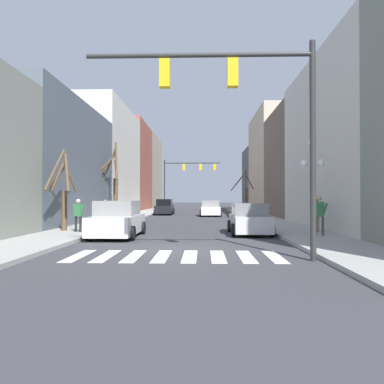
{
  "coord_description": "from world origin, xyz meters",
  "views": [
    {
      "loc": [
        0.87,
        -13.35,
        1.9
      ],
      "look_at": [
        -0.04,
        18.08,
        2.34
      ],
      "focal_mm": 35.0,
      "sensor_mm": 36.0,
      "label": 1
    }
  ],
  "objects_px": {
    "street_lamp_right_corner": "(313,167)",
    "pedestrian_on_left_sidewalk": "(316,212)",
    "pedestrian_on_right_sidewalk": "(78,212)",
    "pedestrian_waiting_at_curb": "(105,208)",
    "traffic_signal_near": "(247,101)",
    "street_tree_left_near": "(114,184)",
    "pedestrian_near_right_corner": "(319,212)",
    "car_parked_left_far": "(118,220)",
    "car_parked_left_mid": "(249,220)",
    "traffic_signal_far": "(185,173)",
    "car_parked_left_near": "(210,209)",
    "car_parked_right_far": "(165,207)",
    "street_tree_left_mid": "(245,194)",
    "street_tree_right_near": "(62,192)"
  },
  "relations": [
    {
      "from": "traffic_signal_near",
      "to": "street_tree_right_near",
      "type": "relative_size",
      "value": 1.61
    },
    {
      "from": "street_lamp_right_corner",
      "to": "pedestrian_on_left_sidewalk",
      "type": "relative_size",
      "value": 2.43
    },
    {
      "from": "car_parked_left_near",
      "to": "car_parked_left_mid",
      "type": "xyz_separation_m",
      "value": [
        1.63,
        -18.35,
        0.0
      ]
    },
    {
      "from": "traffic_signal_far",
      "to": "car_parked_left_near",
      "type": "height_order",
      "value": "traffic_signal_far"
    },
    {
      "from": "pedestrian_on_right_sidewalk",
      "to": "pedestrian_near_right_corner",
      "type": "distance_m",
      "value": 11.68
    },
    {
      "from": "pedestrian_on_left_sidewalk",
      "to": "street_tree_left_near",
      "type": "relative_size",
      "value": 0.27
    },
    {
      "from": "pedestrian_near_right_corner",
      "to": "traffic_signal_far",
      "type": "bearing_deg",
      "value": 127.72
    },
    {
      "from": "car_parked_right_far",
      "to": "pedestrian_on_left_sidewalk",
      "type": "distance_m",
      "value": 23.6
    },
    {
      "from": "car_parked_left_near",
      "to": "pedestrian_on_right_sidewalk",
      "type": "relative_size",
      "value": 2.74
    },
    {
      "from": "traffic_signal_near",
      "to": "pedestrian_waiting_at_curb",
      "type": "xyz_separation_m",
      "value": [
        -8.83,
        17.26,
        -3.71
      ]
    },
    {
      "from": "pedestrian_near_right_corner",
      "to": "street_tree_left_mid",
      "type": "bearing_deg",
      "value": 114.71
    },
    {
      "from": "car_parked_left_far",
      "to": "pedestrian_near_right_corner",
      "type": "distance_m",
      "value": 9.39
    },
    {
      "from": "pedestrian_waiting_at_curb",
      "to": "street_tree_left_mid",
      "type": "xyz_separation_m",
      "value": [
        12.49,
        15.71,
        1.22
      ]
    },
    {
      "from": "traffic_signal_near",
      "to": "street_lamp_right_corner",
      "type": "height_order",
      "value": "traffic_signal_near"
    },
    {
      "from": "traffic_signal_near",
      "to": "car_parked_left_mid",
      "type": "bearing_deg",
      "value": 82.57
    },
    {
      "from": "pedestrian_on_right_sidewalk",
      "to": "pedestrian_waiting_at_curb",
      "type": "xyz_separation_m",
      "value": [
        -1.21,
        9.81,
        -0.06
      ]
    },
    {
      "from": "car_parked_left_near",
      "to": "car_parked_left_far",
      "type": "relative_size",
      "value": 0.98
    },
    {
      "from": "traffic_signal_near",
      "to": "street_tree_left_mid",
      "type": "relative_size",
      "value": 1.39
    },
    {
      "from": "traffic_signal_near",
      "to": "car_parked_left_far",
      "type": "height_order",
      "value": "traffic_signal_near"
    },
    {
      "from": "car_parked_left_near",
      "to": "street_tree_left_near",
      "type": "relative_size",
      "value": 0.72
    },
    {
      "from": "traffic_signal_near",
      "to": "street_tree_left_mid",
      "type": "bearing_deg",
      "value": 83.66
    },
    {
      "from": "car_parked_right_far",
      "to": "car_parked_left_far",
      "type": "bearing_deg",
      "value": -179.74
    },
    {
      "from": "pedestrian_near_right_corner",
      "to": "street_tree_right_near",
      "type": "distance_m",
      "value": 12.81
    },
    {
      "from": "street_tree_right_near",
      "to": "car_parked_left_far",
      "type": "bearing_deg",
      "value": -25.1
    },
    {
      "from": "traffic_signal_near",
      "to": "pedestrian_on_left_sidewalk",
      "type": "relative_size",
      "value": 4.06
    },
    {
      "from": "traffic_signal_far",
      "to": "street_tree_right_near",
      "type": "relative_size",
      "value": 1.72
    },
    {
      "from": "pedestrian_on_right_sidewalk",
      "to": "pedestrian_waiting_at_curb",
      "type": "bearing_deg",
      "value": 118.87
    },
    {
      "from": "car_parked_right_far",
      "to": "car_parked_left_mid",
      "type": "distance_m",
      "value": 22.28
    },
    {
      "from": "traffic_signal_near",
      "to": "street_tree_right_near",
      "type": "bearing_deg",
      "value": 137.12
    },
    {
      "from": "pedestrian_waiting_at_curb",
      "to": "pedestrian_near_right_corner",
      "type": "relative_size",
      "value": 0.85
    },
    {
      "from": "street_tree_left_near",
      "to": "car_parked_left_mid",
      "type": "bearing_deg",
      "value": -48.86
    },
    {
      "from": "pedestrian_on_left_sidewalk",
      "to": "street_tree_right_near",
      "type": "height_order",
      "value": "street_tree_right_near"
    },
    {
      "from": "street_lamp_right_corner",
      "to": "street_tree_left_near",
      "type": "relative_size",
      "value": 0.66
    },
    {
      "from": "car_parked_left_near",
      "to": "traffic_signal_far",
      "type": "bearing_deg",
      "value": 15.7
    },
    {
      "from": "car_parked_right_far",
      "to": "traffic_signal_near",
      "type": "bearing_deg",
      "value": -169.4
    },
    {
      "from": "street_lamp_right_corner",
      "to": "pedestrian_on_left_sidewalk",
      "type": "height_order",
      "value": "street_lamp_right_corner"
    },
    {
      "from": "car_parked_left_near",
      "to": "pedestrian_on_left_sidewalk",
      "type": "height_order",
      "value": "pedestrian_on_left_sidewalk"
    },
    {
      "from": "car_parked_left_near",
      "to": "street_lamp_right_corner",
      "type": "bearing_deg",
      "value": -170.97
    },
    {
      "from": "car_parked_left_mid",
      "to": "pedestrian_on_right_sidewalk",
      "type": "bearing_deg",
      "value": 94.16
    },
    {
      "from": "street_lamp_right_corner",
      "to": "pedestrian_on_left_sidewalk",
      "type": "xyz_separation_m",
      "value": [
        1.38,
        4.22,
        -1.93
      ]
    },
    {
      "from": "traffic_signal_near",
      "to": "car_parked_right_far",
      "type": "bearing_deg",
      "value": 100.6
    },
    {
      "from": "car_parked_left_near",
      "to": "pedestrian_near_right_corner",
      "type": "bearing_deg",
      "value": -167.45
    },
    {
      "from": "traffic_signal_near",
      "to": "pedestrian_waiting_at_curb",
      "type": "height_order",
      "value": "traffic_signal_near"
    },
    {
      "from": "traffic_signal_near",
      "to": "street_tree_right_near",
      "type": "distance_m",
      "value": 12.08
    },
    {
      "from": "pedestrian_on_right_sidewalk",
      "to": "pedestrian_on_left_sidewalk",
      "type": "xyz_separation_m",
      "value": [
        12.03,
        0.52,
        0.02
      ]
    },
    {
      "from": "car_parked_left_far",
      "to": "traffic_signal_near",
      "type": "bearing_deg",
      "value": -140.33
    },
    {
      "from": "street_lamp_right_corner",
      "to": "street_tree_left_near",
      "type": "bearing_deg",
      "value": 127.09
    },
    {
      "from": "street_tree_left_near",
      "to": "pedestrian_on_right_sidewalk",
      "type": "bearing_deg",
      "value": -84.95
    },
    {
      "from": "traffic_signal_near",
      "to": "street_tree_left_near",
      "type": "distance_m",
      "value": 21.14
    },
    {
      "from": "street_tree_left_near",
      "to": "pedestrian_near_right_corner",
      "type": "bearing_deg",
      "value": -46.25
    }
  ]
}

